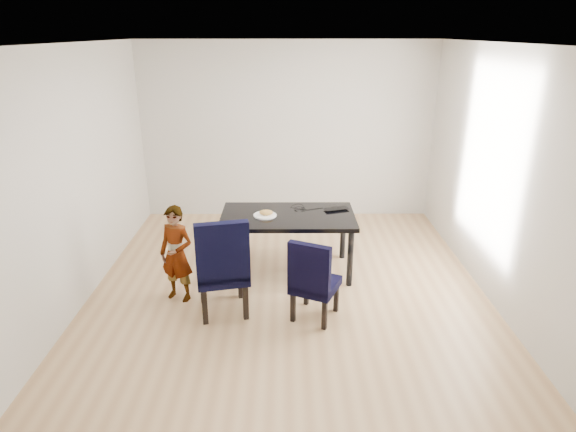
{
  "coord_description": "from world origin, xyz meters",
  "views": [
    {
      "loc": [
        -0.03,
        -4.88,
        2.81
      ],
      "look_at": [
        0.0,
        0.2,
        0.85
      ],
      "focal_mm": 30.0,
      "sensor_mm": 36.0,
      "label": 1
    }
  ],
  "objects_px": {
    "chair_left": "(222,264)",
    "child": "(177,254)",
    "plate": "(265,215)",
    "dining_table": "(288,243)",
    "chair_right": "(316,278)",
    "laptop": "(335,208)"
  },
  "relations": [
    {
      "from": "dining_table",
      "to": "chair_left",
      "type": "distance_m",
      "value": 1.15
    },
    {
      "from": "chair_left",
      "to": "chair_right",
      "type": "height_order",
      "value": "chair_left"
    },
    {
      "from": "chair_left",
      "to": "laptop",
      "type": "height_order",
      "value": "chair_left"
    },
    {
      "from": "dining_table",
      "to": "laptop",
      "type": "distance_m",
      "value": 0.73
    },
    {
      "from": "dining_table",
      "to": "child",
      "type": "distance_m",
      "value": 1.39
    },
    {
      "from": "laptop",
      "to": "chair_right",
      "type": "bearing_deg",
      "value": 58.48
    },
    {
      "from": "dining_table",
      "to": "child",
      "type": "bearing_deg",
      "value": -151.81
    },
    {
      "from": "child",
      "to": "plate",
      "type": "distance_m",
      "value": 1.14
    },
    {
      "from": "chair_left",
      "to": "plate",
      "type": "distance_m",
      "value": 0.98
    },
    {
      "from": "plate",
      "to": "dining_table",
      "type": "bearing_deg",
      "value": 7.5
    },
    {
      "from": "chair_right",
      "to": "plate",
      "type": "bearing_deg",
      "value": 143.63
    },
    {
      "from": "dining_table",
      "to": "chair_right",
      "type": "height_order",
      "value": "chair_right"
    },
    {
      "from": "dining_table",
      "to": "plate",
      "type": "bearing_deg",
      "value": -172.5
    },
    {
      "from": "chair_left",
      "to": "plate",
      "type": "relative_size",
      "value": 4.0
    },
    {
      "from": "dining_table",
      "to": "laptop",
      "type": "bearing_deg",
      "value": 19.2
    },
    {
      "from": "chair_left",
      "to": "child",
      "type": "bearing_deg",
      "value": 142.43
    },
    {
      "from": "chair_right",
      "to": "laptop",
      "type": "bearing_deg",
      "value": 100.54
    },
    {
      "from": "chair_right",
      "to": "child",
      "type": "xyz_separation_m",
      "value": [
        -1.49,
        0.38,
        0.09
      ]
    },
    {
      "from": "chair_left",
      "to": "child",
      "type": "relative_size",
      "value": 1.01
    },
    {
      "from": "dining_table",
      "to": "chair_right",
      "type": "relative_size",
      "value": 1.77
    },
    {
      "from": "dining_table",
      "to": "chair_right",
      "type": "bearing_deg",
      "value": -74.84
    },
    {
      "from": "child",
      "to": "laptop",
      "type": "xyz_separation_m",
      "value": [
        1.8,
        0.85,
        0.22
      ]
    }
  ]
}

